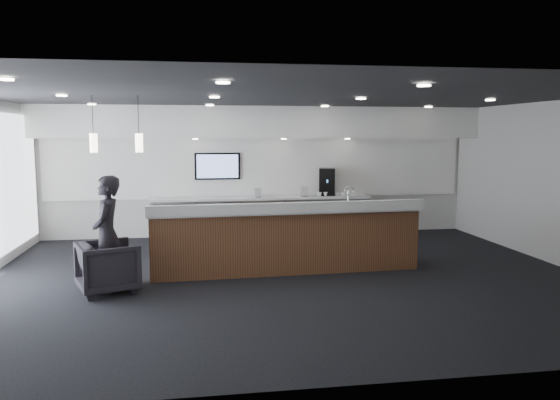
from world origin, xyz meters
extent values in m
plane|color=black|center=(0.00, 0.00, 0.00)|extent=(10.00, 10.00, 0.00)
cube|color=#232326|center=(0.00, 0.00, 3.00)|extent=(10.00, 8.00, 0.02)
cube|color=silver|center=(0.00, 4.00, 1.50)|extent=(10.00, 0.02, 3.00)
cube|color=white|center=(0.00, 3.55, 2.65)|extent=(10.00, 0.90, 0.70)
cube|color=white|center=(0.00, 3.97, 1.60)|extent=(9.80, 0.06, 1.40)
cube|color=gray|center=(0.00, 3.64, 0.45)|extent=(5.00, 0.60, 0.90)
cube|color=silver|center=(0.00, 3.64, 0.93)|extent=(5.06, 0.66, 0.05)
cylinder|color=silver|center=(-2.00, 3.32, 0.50)|extent=(0.60, 0.02, 0.02)
cylinder|color=silver|center=(-1.00, 3.32, 0.50)|extent=(0.60, 0.02, 0.02)
cylinder|color=silver|center=(0.00, 3.32, 0.50)|extent=(0.60, 0.02, 0.02)
cylinder|color=silver|center=(1.00, 3.32, 0.50)|extent=(0.60, 0.02, 0.02)
cylinder|color=silver|center=(2.00, 3.32, 0.50)|extent=(0.60, 0.02, 0.02)
cube|color=black|center=(-1.00, 3.91, 1.65)|extent=(1.05, 0.07, 0.62)
cube|color=blue|center=(-1.00, 3.87, 1.65)|extent=(0.95, 0.01, 0.54)
cylinder|color=#FBE5C3|center=(-2.40, 0.80, 2.25)|extent=(0.12, 0.12, 0.30)
cylinder|color=#FBE5C3|center=(-3.10, 0.80, 2.25)|extent=(0.12, 0.12, 0.30)
cube|color=#4D2E19|center=(0.03, 0.42, 0.53)|extent=(4.66, 0.84, 1.05)
cube|color=silver|center=(0.03, 0.42, 1.08)|extent=(4.74, 0.92, 0.06)
cube|color=silver|center=(0.04, 0.05, 1.17)|extent=(4.71, 0.31, 0.18)
cylinder|color=silver|center=(1.17, 0.56, 1.25)|extent=(0.04, 0.04, 0.28)
torus|color=silver|center=(1.17, 0.50, 1.39)|extent=(0.19, 0.04, 0.19)
cube|color=black|center=(1.55, 3.68, 1.27)|extent=(0.45, 0.48, 0.64)
cube|color=silver|center=(1.55, 3.45, 0.96)|extent=(0.23, 0.12, 0.02)
cube|color=silver|center=(-0.11, 3.54, 1.06)|extent=(0.16, 0.05, 0.21)
cube|color=silver|center=(0.98, 3.53, 1.07)|extent=(0.18, 0.06, 0.24)
imported|color=black|center=(-2.86, -0.40, 0.39)|extent=(1.09, 1.08, 0.78)
imported|color=black|center=(-2.86, -0.34, 0.89)|extent=(0.45, 0.67, 1.77)
imported|color=white|center=(1.90, 3.51, 1.00)|extent=(0.11, 0.11, 0.10)
imported|color=white|center=(1.76, 3.51, 1.00)|extent=(0.15, 0.15, 0.10)
imported|color=white|center=(1.62, 3.51, 1.00)|extent=(0.14, 0.14, 0.10)
imported|color=white|center=(1.48, 3.51, 1.00)|extent=(0.14, 0.14, 0.10)
imported|color=white|center=(1.34, 3.51, 1.00)|extent=(0.15, 0.15, 0.10)
camera|label=1|loc=(-1.54, -8.79, 2.39)|focal=35.00mm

